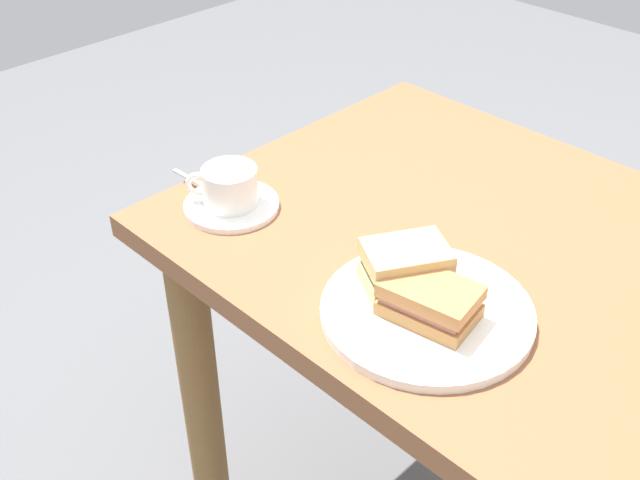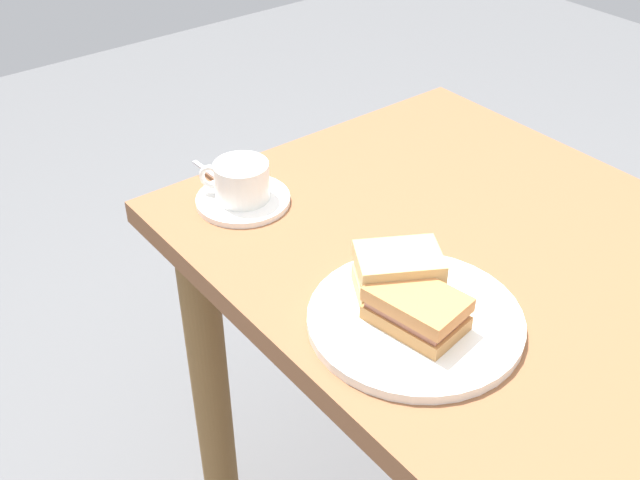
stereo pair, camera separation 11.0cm
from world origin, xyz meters
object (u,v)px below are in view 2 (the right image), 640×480
Objects in this scene: dining_table at (525,360)px; spoon at (216,176)px; sandwich_back at (398,273)px; coffee_cup at (241,180)px; sandwich_plate at (415,320)px; coffee_saucer at (243,200)px; sandwich_front at (416,309)px.

spoon is (-0.51, -0.21, 0.16)m from dining_table.
dining_table is 11.21× the size of spoon.
sandwich_back is 1.32× the size of coffee_cup.
sandwich_plate is 0.07m from sandwich_back.
coffee_saucer is 0.08m from spoon.
sandwich_plate is (-0.05, -0.19, 0.15)m from dining_table.
spoon is (-0.08, -0.00, -0.03)m from coffee_cup.
spoon reaches higher than coffee_saucer.
coffee_saucer is at bearing 38.68° from coffee_cup.
coffee_cup is at bearing 1.20° from spoon.
dining_table is 8.18× the size of sandwich_back.
sandwich_plate is at bearing 133.88° from sandwich_front.
sandwich_back reaches higher than coffee_saucer.
spoon is at bearing -177.75° from sandwich_plate.
coffee_cup is (-0.00, -0.00, 0.04)m from coffee_saucer.
sandwich_front is 0.07m from sandwich_back.
sandwich_back is at bearing 5.10° from coffee_saucer.
coffee_cup is (-0.39, -0.01, 0.00)m from sandwich_front.
spoon is (-0.08, -0.00, 0.01)m from coffee_saucer.
sandwich_back is 0.33m from coffee_cup.
sandwich_front is 0.87× the size of coffee_saucer.
spoon is (-0.47, -0.01, -0.03)m from sandwich_front.
sandwich_plate reaches higher than coffee_saucer.
sandwich_back is at bearing 164.81° from sandwich_plate.
dining_table is at bearing 78.90° from sandwich_front.
sandwich_front is 1.33× the size of spoon.
sandwich_back reaches higher than dining_table.
coffee_cup is (-0.38, -0.02, 0.04)m from sandwich_plate.
sandwich_back is 0.33m from coffee_saucer.
sandwich_plate is 2.09× the size of sandwich_back.
coffee_saucer is (-0.39, -0.00, -0.03)m from sandwich_front.
coffee_saucer is at bearing -174.90° from sandwich_back.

